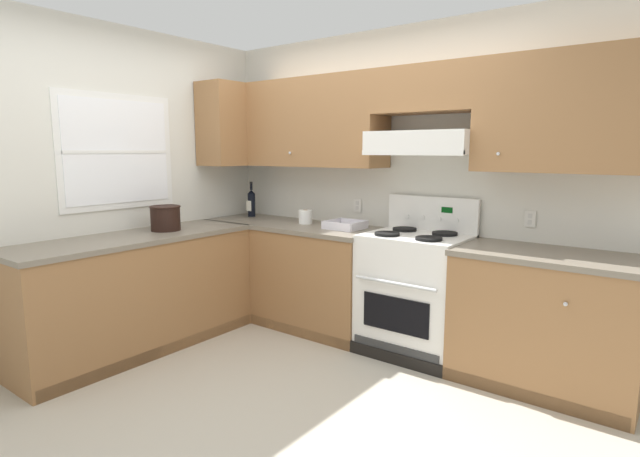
{
  "coord_description": "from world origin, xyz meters",
  "views": [
    {
      "loc": [
        2.21,
        -2.17,
        1.56
      ],
      "look_at": [
        0.04,
        0.7,
        1.0
      ],
      "focal_mm": 28.15,
      "sensor_mm": 36.0,
      "label": 1
    }
  ],
  "objects_px": {
    "bowl": "(345,226)",
    "paper_towel_roll": "(305,217)",
    "stove": "(414,292)",
    "wine_bottle": "(251,202)",
    "bucket": "(165,217)"
  },
  "relations": [
    {
      "from": "stove",
      "to": "wine_bottle",
      "type": "distance_m",
      "value": 1.95
    },
    {
      "from": "stove",
      "to": "bucket",
      "type": "bearing_deg",
      "value": -152.2
    },
    {
      "from": "bowl",
      "to": "paper_towel_roll",
      "type": "height_order",
      "value": "paper_towel_roll"
    },
    {
      "from": "bucket",
      "to": "paper_towel_roll",
      "type": "xyz_separation_m",
      "value": [
        0.67,
        1.0,
        -0.05
      ]
    },
    {
      "from": "paper_towel_roll",
      "to": "bowl",
      "type": "bearing_deg",
      "value": -2.74
    },
    {
      "from": "bowl",
      "to": "paper_towel_roll",
      "type": "relative_size",
      "value": 2.34
    },
    {
      "from": "wine_bottle",
      "to": "bowl",
      "type": "bearing_deg",
      "value": -3.88
    },
    {
      "from": "bowl",
      "to": "bucket",
      "type": "distance_m",
      "value": 1.49
    },
    {
      "from": "stove",
      "to": "bowl",
      "type": "distance_m",
      "value": 0.81
    },
    {
      "from": "stove",
      "to": "paper_towel_roll",
      "type": "xyz_separation_m",
      "value": [
        -1.12,
        0.05,
        0.49
      ]
    },
    {
      "from": "bucket",
      "to": "paper_towel_roll",
      "type": "bearing_deg",
      "value": 56.04
    },
    {
      "from": "wine_bottle",
      "to": "stove",
      "type": "bearing_deg",
      "value": -3.43
    },
    {
      "from": "bucket",
      "to": "paper_towel_roll",
      "type": "height_order",
      "value": "bucket"
    },
    {
      "from": "paper_towel_roll",
      "to": "bucket",
      "type": "bearing_deg",
      "value": -123.96
    },
    {
      "from": "stove",
      "to": "bucket",
      "type": "xyz_separation_m",
      "value": [
        -1.79,
        -0.94,
        0.54
      ]
    }
  ]
}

